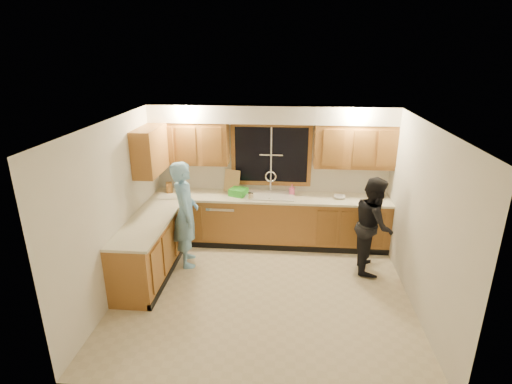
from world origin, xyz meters
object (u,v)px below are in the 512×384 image
sink (270,199)px  knife_block (169,187)px  man (185,214)px  dish_crate (238,192)px  soap_bottle (292,190)px  dishwasher (223,221)px  woman (373,225)px  bowl (339,197)px  stove (136,267)px

sink → knife_block: 1.83m
man → dish_crate: 1.13m
dish_crate → soap_bottle: size_ratio=1.40×
sink → dish_crate: (-0.56, -0.01, 0.12)m
dishwasher → dish_crate: dish_crate is taller
knife_block → woman: bearing=-33.9°
man → knife_block: man is taller
knife_block → bowl: (3.05, -0.04, -0.07)m
dishwasher → soap_bottle: (1.24, 0.10, 0.61)m
dishwasher → knife_block: size_ratio=4.21×
knife_block → soap_bottle: bearing=-19.5°
bowl → stove: bearing=-149.1°
dishwasher → sink: bearing=1.0°
stove → bowl: size_ratio=4.46×
dishwasher → dish_crate: size_ratio=2.97×
soap_bottle → stove: bearing=-138.9°
soap_bottle → man: bearing=-151.3°
man → soap_bottle: bearing=-78.0°
dishwasher → man: man is taller
woman → knife_block: (-3.50, 0.80, 0.24)m
woman → dish_crate: woman is taller
woman → dish_crate: bearing=75.1°
soap_bottle → dish_crate: bearing=-174.2°
sink → soap_bottle: 0.43m
dishwasher → dish_crate: 0.64m
stove → dish_crate: size_ratio=3.25×
stove → knife_block: 1.93m
dishwasher → knife_block: bearing=177.8°
woman → bowl: 0.90m
stove → man: bearing=63.6°
knife_block → dish_crate: 1.27m
man → dish_crate: bearing=-58.8°
soap_bottle → woman: bearing=-33.7°
sink → stove: (-1.80, -1.82, -0.41)m
dishwasher → bowl: bowl is taller
sink → woman: size_ratio=0.55×
woman → soap_bottle: (-1.28, 0.86, 0.24)m
dish_crate → dishwasher: bearing=-179.6°
woman → knife_block: 3.60m
dishwasher → soap_bottle: bearing=4.5°
stove → woman: 3.64m
stove → woman: bearing=16.8°
man → bowl: size_ratio=8.71×
stove → bowl: bearing=30.9°
stove → bowl: 3.55m
woman → stove: bearing=110.7°
dishwasher → bowl: size_ratio=4.07×
dishwasher → man: 1.06m
sink → dishwasher: 0.96m
sink → stove: 2.60m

